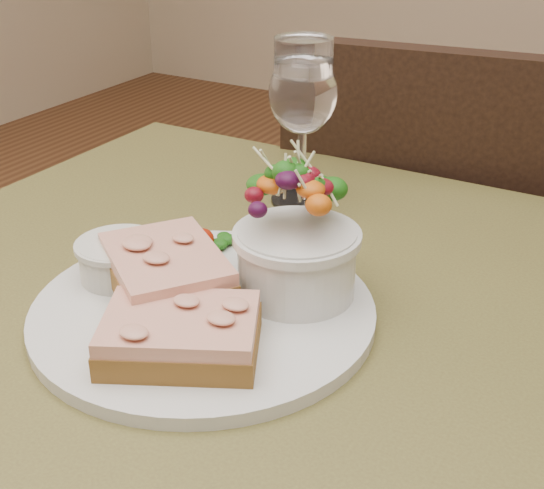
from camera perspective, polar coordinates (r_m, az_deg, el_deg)
The scene contains 9 objects.
cafe_table at distance 0.73m, azimuth -2.54°, elevation -11.93°, with size 0.80×0.80×0.75m.
chair_far at distance 1.39m, azimuth 11.75°, elevation -9.61°, with size 0.47×0.47×0.90m.
dinner_plate at distance 0.66m, azimuth -5.19°, elevation -5.04°, with size 0.30×0.30×0.01m, color silver.
sandwich_front at distance 0.59m, azimuth -6.90°, elevation -6.73°, with size 0.15×0.13×0.03m.
sandwich_back at distance 0.67m, azimuth -7.99°, elevation -1.87°, with size 0.16×0.15×0.03m.
ramekin at distance 0.71m, azimuth -11.40°, elevation -0.99°, with size 0.07×0.07×0.04m.
salad_bowl at distance 0.65m, azimuth 1.89°, elevation 0.88°, with size 0.10×0.10×0.13m.
garnish at distance 0.75m, azimuth -4.32°, elevation 0.19°, with size 0.05×0.04×0.02m.
wine_glass at distance 0.85m, azimuth 2.34°, elevation 10.94°, with size 0.08×0.08×0.18m.
Camera 1 is at (0.31, -0.48, 1.11)m, focal length 50.00 mm.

